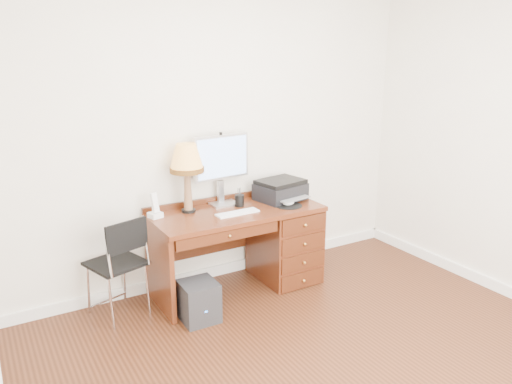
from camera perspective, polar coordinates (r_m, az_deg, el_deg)
ground at (r=3.65m, az=8.98°, el=-19.34°), size 4.00×4.00×0.00m
room_shell at (r=4.05m, az=3.21°, el=-14.48°), size 4.00×4.00×4.00m
desk at (r=4.63m, az=1.33°, el=-5.39°), size 1.50×0.67×0.75m
monitor at (r=4.44m, az=-3.93°, el=3.55°), size 0.55×0.20×0.63m
keyboard at (r=4.26m, az=-2.14°, el=-2.41°), size 0.39×0.12×0.01m
mouse_pad at (r=4.48m, az=3.74°, el=-1.42°), size 0.24×0.24×0.05m
printer at (r=4.65m, az=2.81°, el=0.26°), size 0.48×0.40×0.19m
leg_lamp at (r=4.24m, az=-7.93°, el=3.36°), size 0.29×0.29×0.59m
phone at (r=4.23m, az=-11.47°, el=-2.07°), size 0.12×0.12×0.21m
pen_cup at (r=4.45m, az=-1.91°, el=-0.97°), size 0.08×0.08×0.10m
chair at (r=4.12m, az=-15.55°, el=-7.33°), size 0.50×0.50×0.84m
equipment_box at (r=4.10m, az=-6.55°, el=-12.30°), size 0.29×0.29×0.33m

